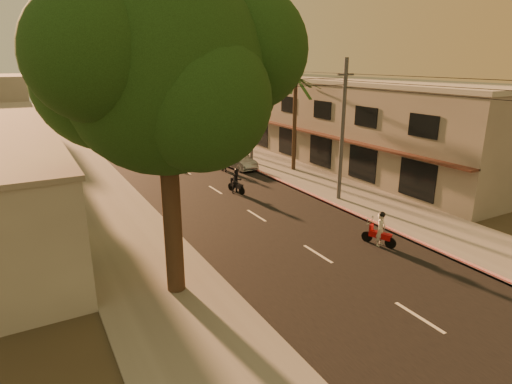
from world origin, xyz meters
TOP-DOWN VIEW (x-y plane):
  - ground at (0.00, 0.00)m, footprint 160.00×160.00m
  - road at (0.00, 20.00)m, footprint 10.00×140.00m
  - sidewalk_right at (7.50, 20.00)m, footprint 5.00×140.00m
  - sidewalk_left at (-7.50, 20.00)m, footprint 5.00×140.00m
  - curb_stripe at (5.10, 15.00)m, footprint 0.20×60.00m
  - shophouse_row at (13.95, 18.00)m, footprint 8.80×34.20m
  - distant_tower at (16.00, 56.00)m, footprint 12.10×12.10m
  - broadleaf_tree at (-6.61, 2.14)m, footprint 9.60×8.70m
  - palm_tree at (8.00, 16.00)m, footprint 5.00×5.00m
  - utility_poles at (6.20, 20.00)m, footprint 1.20×48.26m
  - filler_right at (14.00, 45.00)m, footprint 8.00×14.00m
  - scooter_red at (3.29, 1.33)m, footprint 0.97×1.74m
  - scooter_mid_a at (1.05, 12.67)m, footprint 1.04×1.77m
  - scooter_mid_b at (2.83, 18.85)m, footprint 1.02×1.72m
  - scooter_far_a at (-0.90, 24.85)m, footprint 0.75×1.59m
  - parked_car at (4.29, 18.91)m, footprint 2.22×4.47m

SIDE VIEW (x-z plane):
  - ground at x=0.00m, z-range 0.00..0.00m
  - road at x=0.00m, z-range 0.00..0.02m
  - sidewalk_right at x=7.50m, z-range 0.00..0.12m
  - sidewalk_left at x=-7.50m, z-range 0.00..0.12m
  - curb_stripe at x=5.10m, z-range 0.00..0.20m
  - parked_car at x=4.29m, z-range 0.00..1.39m
  - scooter_far_a at x=-0.90m, z-range -0.08..1.48m
  - scooter_mid_b at x=2.83m, z-range -0.08..1.61m
  - scooter_mid_a at x=1.05m, z-range -0.08..1.67m
  - scooter_red at x=3.29m, z-range -0.10..1.69m
  - filler_right at x=14.00m, z-range 0.00..6.00m
  - shophouse_row at x=13.95m, z-range 0.00..7.30m
  - utility_poles at x=6.20m, z-range 2.04..11.04m
  - palm_tree at x=8.00m, z-range 3.05..11.25m
  - broadleaf_tree at x=-6.61m, z-range 2.43..14.53m
  - distant_tower at x=16.00m, z-range 0.00..28.00m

